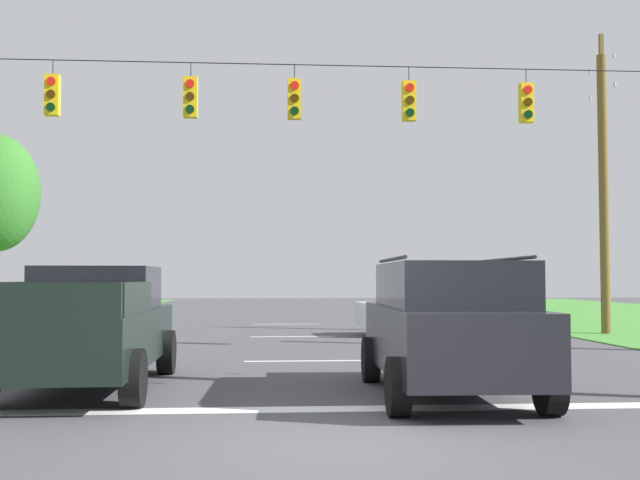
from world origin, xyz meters
TOP-DOWN VIEW (x-y plane):
  - ground_plane at (0.00, 0.00)m, footprint 120.00×120.00m
  - stop_bar_stripe at (0.00, 2.07)m, footprint 15.69×0.45m
  - lane_dash_0 at (0.00, 8.07)m, footprint 2.50×0.15m
  - lane_dash_1 at (0.00, 14.88)m, footprint 2.50×0.15m
  - lane_dash_2 at (0.00, 21.18)m, footprint 2.50×0.15m
  - overhead_signal_span at (0.11, 9.64)m, footprint 18.38×0.31m
  - pickup_truck at (-3.60, 4.28)m, footprint 2.31×5.41m
  - suv_black at (1.90, 3.00)m, footprint 2.33×4.86m
  - distant_car_crossing_white at (4.20, 15.11)m, footprint 4.43×2.30m
  - utility_pole_mid_right at (9.84, 15.13)m, footprint 0.30×1.88m

SIDE VIEW (x-z plane):
  - ground_plane at x=0.00m, z-range 0.00..0.00m
  - stop_bar_stripe at x=0.00m, z-range 0.00..0.01m
  - lane_dash_0 at x=0.00m, z-range 0.00..0.01m
  - lane_dash_1 at x=0.00m, z-range 0.00..0.01m
  - lane_dash_2 at x=0.00m, z-range 0.00..0.01m
  - distant_car_crossing_white at x=4.20m, z-range 0.03..1.55m
  - pickup_truck at x=-3.60m, z-range -0.01..1.94m
  - suv_black at x=1.90m, z-range 0.03..2.09m
  - overhead_signal_span at x=0.11m, z-range 0.58..7.69m
  - utility_pole_mid_right at x=9.84m, z-range -0.07..9.47m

